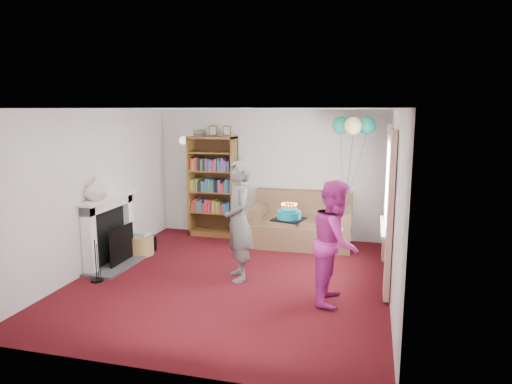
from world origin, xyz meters
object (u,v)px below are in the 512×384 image
(person_striped, at_px, (239,221))
(birthday_cake, at_px, (289,215))
(sofa, at_px, (301,225))
(person_magenta, at_px, (336,242))
(bookcase, at_px, (213,187))

(person_striped, xyz_separation_m, birthday_cake, (0.81, -0.39, 0.22))
(sofa, distance_m, person_magenta, 2.65)
(person_striped, bearing_deg, bookcase, -178.77)
(person_striped, distance_m, person_magenta, 1.51)
(sofa, xyz_separation_m, person_magenta, (0.83, -2.48, 0.45))
(person_magenta, distance_m, birthday_cake, 0.70)
(bookcase, bearing_deg, birthday_cake, -52.71)
(sofa, relative_size, birthday_cake, 4.82)
(bookcase, relative_size, person_magenta, 1.36)
(person_magenta, height_order, birthday_cake, person_magenta)
(bookcase, bearing_deg, person_striped, -61.97)
(bookcase, distance_m, person_magenta, 3.78)
(person_striped, bearing_deg, sofa, 136.40)
(sofa, height_order, birthday_cake, birthday_cake)
(bookcase, relative_size, sofa, 1.19)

